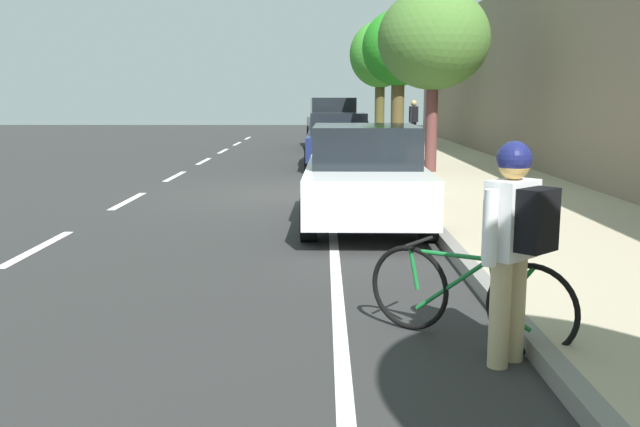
{
  "coord_description": "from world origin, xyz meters",
  "views": [
    {
      "loc": [
        0.56,
        -14.02,
        1.92
      ],
      "look_at": [
        0.53,
        -7.93,
        0.91
      ],
      "focal_mm": 38.88,
      "sensor_mm": 36.0,
      "label": 1
    }
  ],
  "objects_px": {
    "street_tree_mid_block": "(434,40)",
    "street_tree_far_end": "(399,50)",
    "pedestrian_on_phone": "(414,119)",
    "fire_hydrant": "(387,141)",
    "parked_pickup_black_far": "(334,125)",
    "bicycle_at_curb": "(468,296)",
    "parked_sedan_white_second": "(365,175)",
    "parked_sedan_dark_blue_mid": "(338,140)",
    "street_tree_corner": "(380,56)",
    "cyclist_with_backpack": "(515,232)"
  },
  "relations": [
    {
      "from": "street_tree_mid_block",
      "to": "street_tree_far_end",
      "type": "relative_size",
      "value": 0.9
    },
    {
      "from": "pedestrian_on_phone",
      "to": "fire_hydrant",
      "type": "height_order",
      "value": "pedestrian_on_phone"
    },
    {
      "from": "parked_pickup_black_far",
      "to": "fire_hydrant",
      "type": "relative_size",
      "value": 6.44
    },
    {
      "from": "bicycle_at_curb",
      "to": "fire_hydrant",
      "type": "distance_m",
      "value": 17.16
    },
    {
      "from": "parked_sedan_white_second",
      "to": "parked_pickup_black_far",
      "type": "distance_m",
      "value": 16.38
    },
    {
      "from": "parked_sedan_dark_blue_mid",
      "to": "street_tree_mid_block",
      "type": "height_order",
      "value": "street_tree_mid_block"
    },
    {
      "from": "bicycle_at_curb",
      "to": "street_tree_mid_block",
      "type": "height_order",
      "value": "street_tree_mid_block"
    },
    {
      "from": "street_tree_far_end",
      "to": "fire_hydrant",
      "type": "height_order",
      "value": "street_tree_far_end"
    },
    {
      "from": "parked_sedan_dark_blue_mid",
      "to": "fire_hydrant",
      "type": "height_order",
      "value": "parked_sedan_dark_blue_mid"
    },
    {
      "from": "parked_sedan_white_second",
      "to": "bicycle_at_curb",
      "type": "bearing_deg",
      "value": -84.51
    },
    {
      "from": "street_tree_corner",
      "to": "street_tree_mid_block",
      "type": "bearing_deg",
      "value": -90.0
    },
    {
      "from": "parked_sedan_dark_blue_mid",
      "to": "bicycle_at_curb",
      "type": "height_order",
      "value": "parked_sedan_dark_blue_mid"
    },
    {
      "from": "street_tree_mid_block",
      "to": "pedestrian_on_phone",
      "type": "xyz_separation_m",
      "value": [
        0.88,
        10.24,
        -2.18
      ]
    },
    {
      "from": "parked_sedan_dark_blue_mid",
      "to": "parked_pickup_black_far",
      "type": "relative_size",
      "value": 0.81
    },
    {
      "from": "bicycle_at_curb",
      "to": "street_tree_corner",
      "type": "distance_m",
      "value": 27.81
    },
    {
      "from": "street_tree_far_end",
      "to": "pedestrian_on_phone",
      "type": "bearing_deg",
      "value": 69.38
    },
    {
      "from": "parked_sedan_white_second",
      "to": "fire_hydrant",
      "type": "height_order",
      "value": "parked_sedan_white_second"
    },
    {
      "from": "parked_sedan_dark_blue_mid",
      "to": "parked_pickup_black_far",
      "type": "xyz_separation_m",
      "value": [
        0.01,
        7.18,
        0.15
      ]
    },
    {
      "from": "bicycle_at_curb",
      "to": "street_tree_far_end",
      "type": "relative_size",
      "value": 0.3
    },
    {
      "from": "street_tree_corner",
      "to": "pedestrian_on_phone",
      "type": "distance_m",
      "value": 6.31
    },
    {
      "from": "fire_hydrant",
      "to": "cyclist_with_backpack",
      "type": "bearing_deg",
      "value": -92.21
    },
    {
      "from": "parked_sedan_white_second",
      "to": "street_tree_mid_block",
      "type": "height_order",
      "value": "street_tree_mid_block"
    },
    {
      "from": "parked_sedan_dark_blue_mid",
      "to": "street_tree_far_end",
      "type": "bearing_deg",
      "value": 66.51
    },
    {
      "from": "parked_sedan_white_second",
      "to": "pedestrian_on_phone",
      "type": "bearing_deg",
      "value": 80.18
    },
    {
      "from": "parked_pickup_black_far",
      "to": "fire_hydrant",
      "type": "bearing_deg",
      "value": -70.46
    },
    {
      "from": "parked_sedan_dark_blue_mid",
      "to": "street_tree_far_end",
      "type": "distance_m",
      "value": 6.24
    },
    {
      "from": "bicycle_at_curb",
      "to": "street_tree_corner",
      "type": "height_order",
      "value": "street_tree_corner"
    },
    {
      "from": "parked_sedan_dark_blue_mid",
      "to": "street_tree_far_end",
      "type": "height_order",
      "value": "street_tree_far_end"
    },
    {
      "from": "parked_sedan_dark_blue_mid",
      "to": "street_tree_corner",
      "type": "xyz_separation_m",
      "value": [
        2.21,
        13.04,
        3.13
      ]
    },
    {
      "from": "parked_pickup_black_far",
      "to": "cyclist_with_backpack",
      "type": "relative_size",
      "value": 3.31
    },
    {
      "from": "street_tree_mid_block",
      "to": "bicycle_at_curb",
      "type": "bearing_deg",
      "value": -97.23
    },
    {
      "from": "fire_hydrant",
      "to": "street_tree_far_end",
      "type": "bearing_deg",
      "value": 76.54
    },
    {
      "from": "fire_hydrant",
      "to": "parked_sedan_dark_blue_mid",
      "type": "bearing_deg",
      "value": -121.72
    },
    {
      "from": "parked_sedan_dark_blue_mid",
      "to": "cyclist_with_backpack",
      "type": "height_order",
      "value": "cyclist_with_backpack"
    },
    {
      "from": "street_tree_mid_block",
      "to": "street_tree_far_end",
      "type": "height_order",
      "value": "street_tree_far_end"
    },
    {
      "from": "parked_sedan_dark_blue_mid",
      "to": "street_tree_far_end",
      "type": "relative_size",
      "value": 0.91
    },
    {
      "from": "street_tree_corner",
      "to": "parked_pickup_black_far",
      "type": "bearing_deg",
      "value": -110.64
    },
    {
      "from": "street_tree_mid_block",
      "to": "cyclist_with_backpack",
      "type": "bearing_deg",
      "value": -95.94
    },
    {
      "from": "cyclist_with_backpack",
      "to": "street_tree_corner",
      "type": "xyz_separation_m",
      "value": [
        1.27,
        28.02,
        2.89
      ]
    },
    {
      "from": "street_tree_far_end",
      "to": "fire_hydrant",
      "type": "xyz_separation_m",
      "value": [
        -0.59,
        -2.47,
        -3.03
      ]
    },
    {
      "from": "parked_sedan_dark_blue_mid",
      "to": "street_tree_corner",
      "type": "relative_size",
      "value": 0.83
    },
    {
      "from": "parked_sedan_dark_blue_mid",
      "to": "pedestrian_on_phone",
      "type": "xyz_separation_m",
      "value": [
        3.09,
        7.44,
        0.37
      ]
    },
    {
      "from": "street_tree_far_end",
      "to": "pedestrian_on_phone",
      "type": "distance_m",
      "value": 3.52
    },
    {
      "from": "parked_pickup_black_far",
      "to": "street_tree_corner",
      "type": "xyz_separation_m",
      "value": [
        2.21,
        5.86,
        2.98
      ]
    },
    {
      "from": "fire_hydrant",
      "to": "street_tree_corner",
      "type": "bearing_deg",
      "value": 86.76
    },
    {
      "from": "street_tree_far_end",
      "to": "bicycle_at_curb",
      "type": "bearing_deg",
      "value": -94.33
    },
    {
      "from": "cyclist_with_backpack",
      "to": "fire_hydrant",
      "type": "relative_size",
      "value": 1.94
    },
    {
      "from": "street_tree_mid_block",
      "to": "parked_sedan_white_second",
      "type": "bearing_deg",
      "value": -107.33
    },
    {
      "from": "parked_pickup_black_far",
      "to": "street_tree_mid_block",
      "type": "relative_size",
      "value": 1.23
    },
    {
      "from": "parked_pickup_black_far",
      "to": "street_tree_corner",
      "type": "height_order",
      "value": "street_tree_corner"
    }
  ]
}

